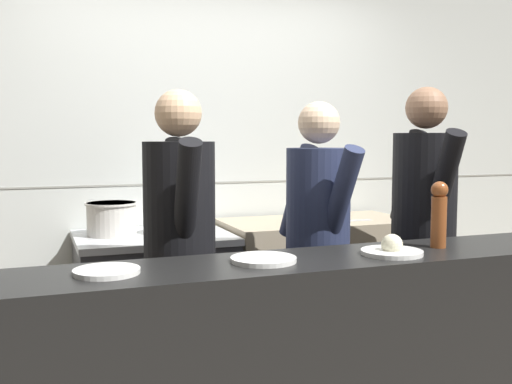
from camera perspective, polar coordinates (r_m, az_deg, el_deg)
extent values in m
cube|color=silver|center=(4.12, -4.55, 3.00)|extent=(8.00, 0.06, 2.60)
cube|color=gray|center=(4.10, -4.41, 0.89)|extent=(8.00, 0.00, 0.01)
cube|color=#38383D|center=(3.77, -9.65, -10.88)|extent=(0.90, 0.70, 0.84)
cube|color=#B7BABF|center=(3.67, -9.75, -4.30)|extent=(0.92, 0.71, 0.04)
cube|color=#B7BABF|center=(3.44, -8.58, -11.36)|extent=(0.81, 0.03, 0.10)
cube|color=gray|center=(4.10, 5.77, -8.97)|extent=(1.24, 0.65, 0.91)
cube|color=black|center=(3.96, 7.74, -15.65)|extent=(1.22, 0.04, 0.10)
cube|color=black|center=(2.67, 10.84, -16.16)|extent=(2.95, 0.45, 0.98)
cylinder|color=beige|center=(3.67, -13.60, -2.50)|extent=(0.29, 0.29, 0.20)
cylinder|color=beige|center=(3.66, -13.63, -1.07)|extent=(0.31, 0.31, 0.01)
cylinder|color=beige|center=(3.64, -6.66, -2.26)|extent=(0.30, 0.30, 0.22)
cylinder|color=beige|center=(3.63, -6.68, -0.62)|extent=(0.32, 0.32, 0.01)
cube|color=#B7BABF|center=(3.99, 9.07, -2.71)|extent=(0.28, 0.05, 0.01)
cube|color=black|center=(3.90, 6.50, -2.74)|extent=(0.11, 0.03, 0.02)
cylinder|color=white|center=(2.18, -14.04, -7.34)|extent=(0.23, 0.23, 0.02)
cylinder|color=white|center=(2.32, 0.72, -6.43)|extent=(0.26, 0.26, 0.02)
cylinder|color=white|center=(2.52, 12.81, -5.62)|extent=(0.25, 0.25, 0.02)
sphere|color=beige|center=(2.52, 12.82, -4.91)|extent=(0.09, 0.09, 0.09)
cylinder|color=brown|center=(2.72, 17.01, -2.76)|extent=(0.07, 0.07, 0.22)
sphere|color=brown|center=(2.70, 17.09, 0.21)|extent=(0.07, 0.07, 0.07)
cube|color=black|center=(3.05, -7.15, -15.27)|extent=(0.30, 0.21, 0.79)
cylinder|color=black|center=(2.88, -7.31, -1.71)|extent=(0.37, 0.37, 0.65)
sphere|color=#D8AD84|center=(2.86, -7.42, 7.47)|extent=(0.22, 0.22, 0.22)
cylinder|color=black|center=(3.07, -7.94, 0.15)|extent=(0.13, 0.33, 0.55)
cylinder|color=black|center=(2.67, -6.63, -0.59)|extent=(0.13, 0.33, 0.55)
cube|color=black|center=(3.29, 5.81, -13.87)|extent=(0.30, 0.22, 0.77)
cylinder|color=#262D4C|center=(3.13, 5.93, -1.64)|extent=(0.37, 0.37, 0.64)
sphere|color=beige|center=(3.11, 6.01, 6.59)|extent=(0.22, 0.22, 0.22)
cylinder|color=#262D4C|center=(3.29, 4.06, 0.02)|extent=(0.14, 0.33, 0.53)
cylinder|color=#262D4C|center=(2.96, 8.03, -0.60)|extent=(0.14, 0.33, 0.53)
cube|color=black|center=(3.59, 15.44, -12.01)|extent=(0.33, 0.24, 0.81)
cylinder|color=black|center=(3.45, 15.74, -0.16)|extent=(0.41, 0.41, 0.67)
sphere|color=#8C664C|center=(3.44, 15.93, 7.72)|extent=(0.23, 0.23, 0.23)
cylinder|color=black|center=(3.63, 14.30, 1.39)|extent=(0.16, 0.35, 0.56)
cylinder|color=black|center=(3.26, 17.41, 0.89)|extent=(0.16, 0.35, 0.56)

